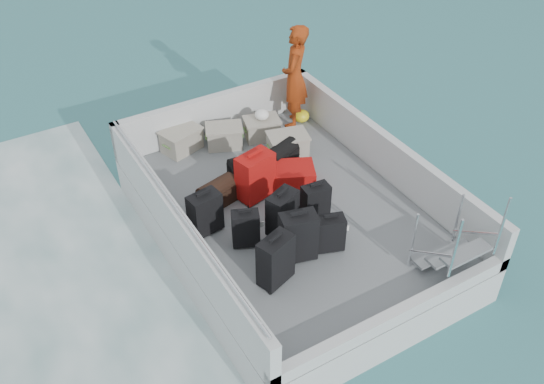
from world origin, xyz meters
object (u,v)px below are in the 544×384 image
at_px(suitcase_1, 246,229).
at_px(suitcase_7, 315,202).
at_px(suitcase_6, 330,234).
at_px(crate_0, 181,141).
at_px(suitcase_0, 276,261).
at_px(suitcase_8, 289,176).
at_px(suitcase_5, 255,177).
at_px(passenger, 295,77).
at_px(suitcase_4, 282,213).
at_px(crate_1, 224,137).
at_px(suitcase_3, 298,237).
at_px(crate_3, 288,146).
at_px(suitcase_2, 205,214).
at_px(crate_2, 262,129).

relative_size(suitcase_1, suitcase_7, 1.01).
distance_m(suitcase_6, crate_0, 3.28).
height_order(suitcase_0, suitcase_1, suitcase_0).
relative_size(suitcase_8, crate_0, 1.28).
bearing_deg(suitcase_8, suitcase_6, -166.13).
height_order(suitcase_5, suitcase_6, suitcase_5).
height_order(suitcase_0, passenger, passenger).
distance_m(suitcase_4, suitcase_7, 0.57).
relative_size(suitcase_0, suitcase_5, 0.96).
xyz_separation_m(suitcase_4, crate_0, (-0.39, 2.57, -0.15)).
bearing_deg(crate_1, suitcase_5, -98.55).
height_order(suitcase_6, crate_0, suitcase_6).
relative_size(suitcase_1, suitcase_8, 0.72).
bearing_deg(suitcase_8, suitcase_3, 177.38).
bearing_deg(crate_3, suitcase_8, -120.37).
distance_m(suitcase_2, passenger, 3.19).
distance_m(suitcase_5, crate_2, 1.62).
bearing_deg(suitcase_5, crate_3, 20.34).
height_order(suitcase_2, suitcase_7, suitcase_2).
relative_size(suitcase_6, crate_1, 0.95).
bearing_deg(suitcase_2, passenger, 26.01).
xyz_separation_m(suitcase_2, suitcase_6, (1.27, -1.17, -0.05)).
bearing_deg(suitcase_1, crate_3, 66.22).
height_order(suitcase_7, crate_1, suitcase_7).
bearing_deg(suitcase_5, passenger, 28.53).
distance_m(suitcase_4, crate_1, 2.34).
distance_m(suitcase_2, suitcase_6, 1.73).
relative_size(suitcase_2, suitcase_7, 1.16).
bearing_deg(suitcase_6, suitcase_0, -152.13).
relative_size(suitcase_5, passenger, 0.41).
height_order(crate_0, crate_3, crate_3).
xyz_separation_m(suitcase_0, suitcase_5, (0.63, 1.64, 0.01)).
height_order(suitcase_1, suitcase_5, suitcase_5).
xyz_separation_m(suitcase_4, passenger, (1.66, 2.34, 0.58)).
relative_size(suitcase_5, suitcase_8, 0.97).
bearing_deg(crate_0, suitcase_5, -75.24).
bearing_deg(crate_1, passenger, 0.70).
relative_size(suitcase_4, suitcase_5, 0.88).
height_order(suitcase_1, suitcase_2, suitcase_2).
xyz_separation_m(suitcase_4, crate_2, (0.94, 2.22, -0.16)).
height_order(suitcase_2, suitcase_8, suitcase_2).
relative_size(suitcase_5, suitcase_7, 1.35).
xyz_separation_m(suitcase_1, suitcase_7, (1.13, 0.01, -0.00)).
relative_size(suitcase_0, crate_3, 1.17).
xyz_separation_m(suitcase_3, suitcase_7, (0.66, 0.57, -0.09)).
xyz_separation_m(suitcase_7, crate_3, (0.48, 1.51, -0.09)).
bearing_deg(crate_3, suitcase_2, -153.03).
bearing_deg(crate_3, suitcase_5, -145.58).
relative_size(suitcase_4, suitcase_6, 1.22).
distance_m(crate_0, crate_3, 1.76).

